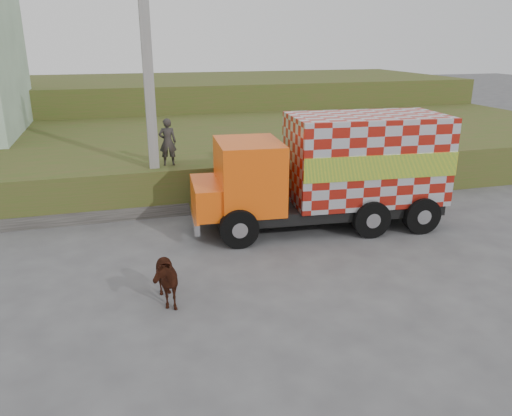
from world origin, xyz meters
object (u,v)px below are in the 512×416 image
object	(u,v)px
cow	(161,277)
pedestrian	(168,142)
cargo_truck	(333,171)
utility_pole	(149,85)

from	to	relation	value
cow	pedestrian	size ratio (longest dim) A/B	0.91
cargo_truck	pedestrian	world-z (taller)	cargo_truck
cargo_truck	pedestrian	xyz separation A→B (m)	(-4.49, 2.93, 0.55)
cow	pedestrian	xyz separation A→B (m)	(0.94, 6.29, 1.68)
utility_pole	cargo_truck	world-z (taller)	utility_pole
cow	utility_pole	bearing A→B (deg)	77.62
cargo_truck	pedestrian	bearing A→B (deg)	151.55
cow	pedestrian	distance (m)	6.58
utility_pole	cargo_truck	size ratio (longest dim) A/B	1.05
cargo_truck	cow	world-z (taller)	cargo_truck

